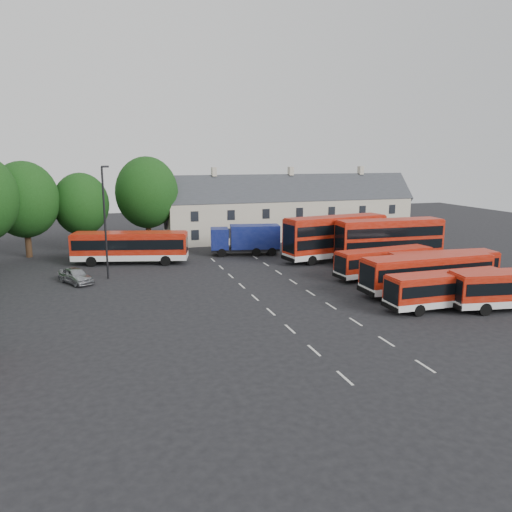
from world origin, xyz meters
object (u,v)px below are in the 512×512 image
Objects in this scene: lamppost at (105,220)px; box_truck at (246,238)px; silver_car at (76,276)px; bus_dd_south at (389,239)px.

box_truck is at bearing 24.81° from lamppost.
bus_dd_south is at bearing -31.73° from silver_car.
bus_dd_south is 2.78× the size of silver_car.
bus_dd_south is at bearing -23.91° from box_truck.
bus_dd_south reaches higher than box_truck.
box_truck reaches higher than silver_car.
box_truck is (-13.46, 9.38, -0.78)m from bus_dd_south.
lamppost reaches higher than silver_car.
lamppost is (2.91, 0.93, 4.97)m from silver_car.
silver_car is 0.40× the size of lamppost.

